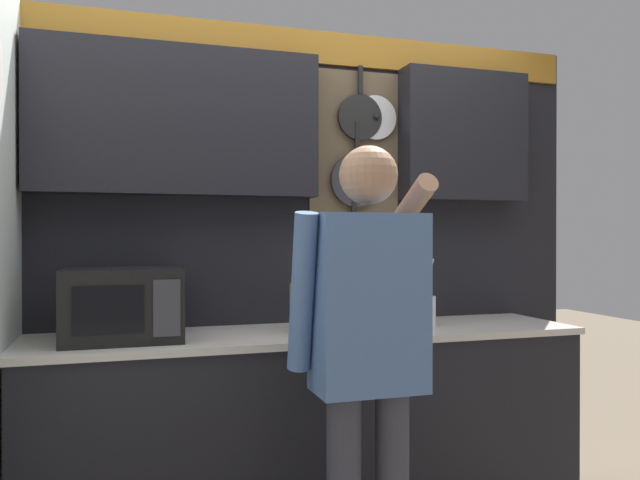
% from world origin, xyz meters
% --- Properties ---
extents(base_cabinet_counter, '(2.44, 0.58, 0.94)m').
position_xyz_m(base_cabinet_counter, '(0.00, -0.00, 0.47)').
color(base_cabinet_counter, black).
rests_on(base_cabinet_counter, ground_plane).
extents(back_wall_unit, '(3.01, 0.20, 2.36)m').
position_xyz_m(back_wall_unit, '(-0.02, 0.25, 1.49)').
color(back_wall_unit, black).
rests_on(back_wall_unit, ground_plane).
extents(microwave, '(0.46, 0.36, 0.29)m').
position_xyz_m(microwave, '(-0.80, -0.02, 1.08)').
color(microwave, black).
rests_on(microwave, base_cabinet_counter).
extents(knife_block, '(0.13, 0.16, 0.28)m').
position_xyz_m(knife_block, '(-0.03, -0.02, 1.05)').
color(knife_block, brown).
rests_on(knife_block, base_cabinet_counter).
extents(utensil_crock, '(0.12, 0.12, 0.33)m').
position_xyz_m(utensil_crock, '(0.53, -0.02, 1.02)').
color(utensil_crock, white).
rests_on(utensil_crock, base_cabinet_counter).
extents(person, '(0.54, 0.61, 1.67)m').
position_xyz_m(person, '(0.01, -0.63, 1.00)').
color(person, '#383842').
rests_on(person, ground_plane).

